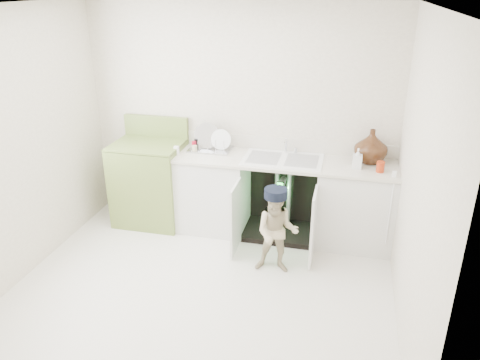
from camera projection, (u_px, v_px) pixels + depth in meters
name	position (u px, v px, depth m)	size (l,w,h in m)	color
ground	(202.00, 288.00, 4.41)	(3.50, 3.50, 0.00)	silver
room_shell	(198.00, 164.00, 3.92)	(6.00, 5.50, 1.26)	beige
counter_run	(285.00, 195.00, 5.18)	(2.44, 1.02, 1.26)	silver
avocado_stove	(150.00, 181.00, 5.48)	(0.78, 0.65, 1.21)	olive
repair_worker	(277.00, 231.00, 4.51)	(0.44, 0.59, 0.88)	#C8B58F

